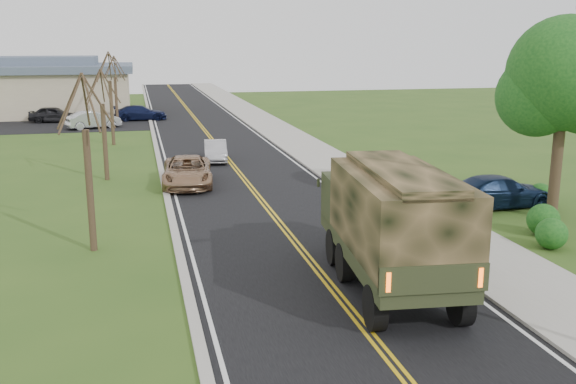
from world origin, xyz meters
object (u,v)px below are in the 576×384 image
object	(u,v)px
pickup_navy	(500,191)
sedan_silver	(215,151)
military_truck	(391,219)
suv_champagne	(187,171)

from	to	relation	value
pickup_navy	sedan_silver	bearing A→B (deg)	33.31
sedan_silver	military_truck	bearing A→B (deg)	-78.69
military_truck	suv_champagne	size ratio (longest dim) A/B	1.49
pickup_navy	suv_champagne	bearing A→B (deg)	55.66
suv_champagne	military_truck	bearing A→B (deg)	-68.67
military_truck	pickup_navy	distance (m)	11.59
military_truck	sedan_silver	world-z (taller)	military_truck
military_truck	suv_champagne	bearing A→B (deg)	111.99
military_truck	sedan_silver	xyz separation A→B (m)	(-2.38, 21.83, -1.53)
military_truck	suv_champagne	distance (m)	16.12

